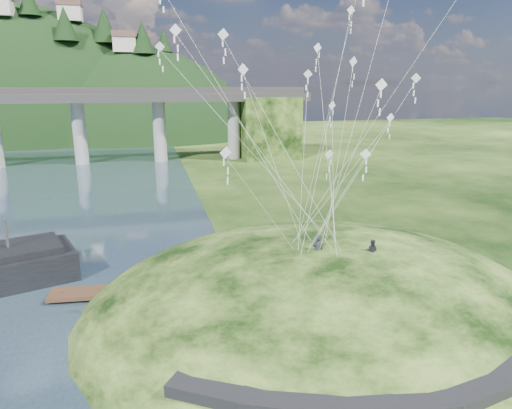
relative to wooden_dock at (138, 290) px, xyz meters
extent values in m
plane|color=black|center=(5.11, -7.30, -0.41)|extent=(320.00, 320.00, 0.00)
ellipsoid|color=black|center=(13.11, -5.30, -1.91)|extent=(36.00, 32.00, 13.00)
cube|color=black|center=(3.61, -15.30, 1.62)|extent=(4.32, 3.62, 0.71)
cube|color=black|center=(6.61, -16.95, 1.68)|extent=(4.10, 2.97, 0.61)
cube|color=black|center=(9.61, -17.95, 1.67)|extent=(3.85, 2.37, 0.62)
cube|color=black|center=(12.61, -18.40, 1.63)|extent=(3.62, 1.83, 0.66)
cube|color=black|center=(15.61, -18.20, 1.64)|extent=(3.82, 2.27, 0.68)
cylinder|color=#97958F|center=(-11.39, 62.70, 6.09)|extent=(2.60, 2.60, 13.00)
cylinder|color=#97958F|center=(4.11, 62.70, 6.09)|extent=(2.60, 2.60, 13.00)
cylinder|color=#97958F|center=(19.61, 62.70, 6.09)|extent=(2.60, 2.60, 13.00)
cube|color=black|center=(27.11, 62.70, 6.09)|extent=(12.00, 11.00, 13.00)
ellipsoid|color=black|center=(-34.89, 118.70, -6.41)|extent=(96.00, 68.00, 88.00)
ellipsoid|color=black|center=(0.11, 110.70, -10.41)|extent=(76.00, 56.00, 72.00)
cone|color=black|center=(-26.29, 104.74, 36.27)|extent=(5.83, 5.83, 7.67)
cone|color=black|center=(-17.34, 99.79, 30.18)|extent=(6.47, 6.47, 8.51)
cone|color=black|center=(-8.11, 106.69, 30.83)|extent=(7.13, 7.13, 9.38)
cone|color=black|center=(1.99, 101.73, 27.46)|extent=(6.56, 6.56, 8.63)
cone|color=black|center=(7.88, 107.33, 27.27)|extent=(4.88, 4.88, 6.42)
cube|color=beige|center=(-16.89, 108.70, 33.77)|extent=(6.00, 5.00, 4.00)
cube|color=brown|center=(-16.89, 108.70, 36.47)|extent=(6.40, 5.40, 1.60)
cube|color=beige|center=(-2.89, 102.70, 25.47)|extent=(6.00, 5.00, 4.00)
cube|color=brown|center=(-2.89, 102.70, 28.17)|extent=(6.40, 5.40, 1.60)
cube|color=black|center=(-9.09, 5.08, 2.36)|extent=(6.98, 6.39, 0.57)
cylinder|color=#2D2B2B|center=(-9.99, 4.76, 3.60)|extent=(0.23, 0.23, 2.86)
cube|color=#372216|center=(0.00, 0.00, 0.01)|extent=(13.12, 3.18, 0.32)
cylinder|color=#372216|center=(-5.55, 0.49, -0.22)|extent=(0.28, 0.28, 0.93)
cylinder|color=#372216|center=(-2.77, 0.25, -0.22)|extent=(0.28, 0.28, 0.93)
cylinder|color=#372216|center=(0.00, 0.00, -0.22)|extent=(0.28, 0.28, 0.93)
cylinder|color=#372216|center=(2.77, -0.25, -0.22)|extent=(0.28, 0.28, 0.93)
cylinder|color=#372216|center=(5.55, -0.49, -0.22)|extent=(0.28, 0.28, 0.93)
imported|color=#23242F|center=(12.18, -6.34, 5.56)|extent=(0.81, 0.63, 1.97)
imported|color=#23242F|center=(15.74, -7.22, 5.28)|extent=(0.99, 0.98, 1.61)
cube|color=white|center=(13.22, -5.18, 10.82)|extent=(0.67, 0.28, 0.68)
cube|color=white|center=(13.22, -5.18, 10.32)|extent=(0.08, 0.07, 0.41)
cube|color=white|center=(13.22, -5.18, 9.82)|extent=(0.08, 0.07, 0.41)
cube|color=white|center=(13.22, -5.18, 9.33)|extent=(0.08, 0.07, 0.41)
cube|color=white|center=(5.40, -9.89, 11.89)|extent=(0.67, 0.29, 0.69)
cube|color=white|center=(5.40, -9.89, 11.39)|extent=(0.08, 0.07, 0.41)
cube|color=white|center=(5.40, -9.89, 10.89)|extent=(0.08, 0.07, 0.41)
cube|color=white|center=(5.40, -9.89, 10.39)|extent=(0.08, 0.07, 0.41)
cube|color=white|center=(11.44, -12.59, 19.14)|extent=(0.11, 0.06, 0.49)
cube|color=white|center=(3.88, 1.79, 19.13)|extent=(0.87, 0.21, 0.87)
cube|color=white|center=(3.88, 1.79, 18.50)|extent=(0.11, 0.02, 0.51)
cube|color=white|center=(3.88, 1.79, 17.88)|extent=(0.11, 0.02, 0.51)
cube|color=white|center=(3.88, 1.79, 17.26)|extent=(0.11, 0.02, 0.51)
cube|color=white|center=(14.14, 0.07, 17.98)|extent=(0.70, 0.23, 0.71)
cube|color=white|center=(14.14, 0.07, 17.47)|extent=(0.09, 0.06, 0.41)
cube|color=white|center=(14.14, 0.07, 16.97)|extent=(0.09, 0.06, 0.41)
cube|color=white|center=(14.14, 0.07, 16.46)|extent=(0.09, 0.06, 0.41)
cube|color=white|center=(20.17, -0.62, 12.82)|extent=(0.71, 0.16, 0.70)
cube|color=white|center=(20.17, -0.62, 12.32)|extent=(0.09, 0.04, 0.41)
cube|color=white|center=(20.17, -0.62, 11.81)|extent=(0.09, 0.04, 0.41)
cube|color=white|center=(20.17, -0.62, 11.31)|extent=(0.09, 0.04, 0.41)
cube|color=white|center=(14.79, -7.32, 11.10)|extent=(0.62, 0.38, 0.69)
cube|color=white|center=(14.79, -7.32, 10.61)|extent=(0.09, 0.04, 0.40)
cube|color=white|center=(14.79, -7.32, 10.11)|extent=(0.09, 0.04, 0.40)
cube|color=white|center=(14.79, -7.32, 9.62)|extent=(0.09, 0.04, 0.40)
cube|color=white|center=(15.97, -6.54, 15.34)|extent=(0.80, 0.16, 0.79)
cube|color=white|center=(15.97, -6.54, 14.77)|extent=(0.10, 0.03, 0.46)
cube|color=white|center=(15.97, -6.54, 14.21)|extent=(0.10, 0.03, 0.46)
cube|color=white|center=(15.97, -6.54, 13.64)|extent=(0.10, 0.03, 0.46)
cube|color=white|center=(18.69, 4.54, 21.33)|extent=(0.76, 0.19, 0.76)
cube|color=white|center=(18.69, 4.54, 20.79)|extent=(0.10, 0.05, 0.44)
cube|color=white|center=(18.69, 4.54, 20.25)|extent=(0.10, 0.05, 0.44)
cube|color=white|center=(18.69, 4.54, 19.71)|extent=(0.10, 0.05, 0.44)
cube|color=white|center=(8.18, -1.32, 16.35)|extent=(0.67, 0.55, 0.82)
cube|color=white|center=(8.18, -1.32, 15.76)|extent=(0.10, 0.07, 0.48)
cube|color=white|center=(8.18, -1.32, 15.18)|extent=(0.10, 0.07, 0.48)
cube|color=white|center=(8.18, -1.32, 14.60)|extent=(0.10, 0.07, 0.48)
cube|color=white|center=(14.71, -1.79, 13.85)|extent=(0.64, 0.30, 0.67)
cube|color=white|center=(14.71, -1.79, 13.37)|extent=(0.08, 0.06, 0.39)
cube|color=white|center=(14.71, -1.79, 12.89)|extent=(0.08, 0.06, 0.39)
cube|color=white|center=(14.71, -1.79, 12.41)|extent=(0.08, 0.06, 0.39)
cube|color=white|center=(3.00, 0.87, 20.89)|extent=(0.10, 0.02, 0.43)
cube|color=white|center=(3.00, 0.87, 20.37)|extent=(0.10, 0.02, 0.43)
cube|color=white|center=(19.64, -4.54, 15.77)|extent=(0.43, 0.59, 0.69)
cube|color=white|center=(19.64, -4.54, 15.27)|extent=(0.08, 0.07, 0.41)
cube|color=white|center=(19.64, -4.54, 14.77)|extent=(0.08, 0.07, 0.41)
cube|color=white|center=(19.64, -4.54, 14.28)|extent=(0.08, 0.07, 0.41)
cube|color=white|center=(14.91, 4.14, 16.17)|extent=(0.77, 0.23, 0.76)
cube|color=white|center=(14.91, 4.14, 15.62)|extent=(0.10, 0.03, 0.45)
cube|color=white|center=(14.91, 4.14, 15.06)|extent=(0.10, 0.03, 0.45)
cube|color=white|center=(14.91, 4.14, 14.51)|extent=(0.10, 0.03, 0.45)
cube|color=white|center=(19.20, 4.64, 17.24)|extent=(0.86, 0.32, 0.87)
cube|color=white|center=(19.20, 4.64, 16.61)|extent=(0.11, 0.08, 0.51)
cube|color=white|center=(19.20, 4.64, 15.98)|extent=(0.11, 0.08, 0.51)
cube|color=white|center=(19.20, 4.64, 15.35)|extent=(0.11, 0.08, 0.51)
cube|color=white|center=(2.76, 3.09, 18.07)|extent=(0.75, 0.28, 0.72)
cube|color=white|center=(2.76, 3.09, 17.54)|extent=(0.10, 0.04, 0.43)
cube|color=white|center=(2.76, 3.09, 17.01)|extent=(0.10, 0.04, 0.43)
cube|color=white|center=(2.76, 3.09, 16.48)|extent=(0.10, 0.04, 0.43)
cube|color=white|center=(7.47, 2.48, 18.98)|extent=(0.88, 0.26, 0.87)
cube|color=white|center=(7.47, 2.48, 18.35)|extent=(0.11, 0.07, 0.51)
cube|color=white|center=(7.47, 2.48, 17.72)|extent=(0.11, 0.07, 0.51)
cube|color=white|center=(7.47, 2.48, 17.09)|extent=(0.11, 0.07, 0.51)
camera|label=1|loc=(1.37, -33.53, 15.46)|focal=32.00mm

